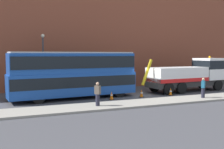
{
  "coord_description": "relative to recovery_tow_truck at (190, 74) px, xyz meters",
  "views": [
    {
      "loc": [
        -12.76,
        -22.56,
        3.87
      ],
      "look_at": [
        -2.95,
        0.36,
        2.0
      ],
      "focal_mm": 43.74,
      "sensor_mm": 36.0,
      "label": 1
    }
  ],
  "objects": [
    {
      "name": "pedestrian_onlooker",
      "position": [
        -12.08,
        -4.7,
        -0.77
      ],
      "size": [
        0.45,
        0.48,
        1.71
      ],
      "rotation": [
        0.0,
        0.0,
        0.66
      ],
      "color": "#232333",
      "rests_on": "near_kerb"
    },
    {
      "name": "near_kerb",
      "position": [
        -6.01,
        -4.59,
        -1.68
      ],
      "size": [
        60.0,
        2.8,
        0.15
      ],
      "primitive_type": "cube",
      "color": "gray",
      "rests_on": "ground_plane"
    },
    {
      "name": "recovery_tow_truck",
      "position": [
        0.0,
        0.0,
        0.0
      ],
      "size": [
        10.22,
        3.26,
        3.67
      ],
      "rotation": [
        0.0,
        0.0,
        0.07
      ],
      "color": "#2D2D2D",
      "rests_on": "ground_plane"
    },
    {
      "name": "ground_plane",
      "position": [
        -6.01,
        -0.39,
        -1.76
      ],
      "size": [
        120.0,
        120.0,
        0.0
      ],
      "primitive_type": "plane",
      "color": "#424247"
    },
    {
      "name": "traffic_cone_near_truck",
      "position": [
        -3.71,
        -1.78,
        -1.42
      ],
      "size": [
        0.36,
        0.36,
        0.72
      ],
      "color": "orange",
      "rests_on": "ground_plane"
    },
    {
      "name": "double_decker_bus",
      "position": [
        -12.54,
        -0.03,
        0.47
      ],
      "size": [
        11.16,
        3.32,
        4.06
      ],
      "rotation": [
        0.0,
        0.0,
        0.07
      ],
      "color": "#19479E",
      "rests_on": "ground_plane"
    },
    {
      "name": "traffic_cone_midway",
      "position": [
        -6.78,
        -1.68,
        -1.42
      ],
      "size": [
        0.36,
        0.36,
        0.72
      ],
      "color": "orange",
      "rests_on": "ground_plane"
    },
    {
      "name": "pedestrian_bystander",
      "position": [
        -2.56,
        -4.82,
        -0.77
      ],
      "size": [
        0.48,
        0.45,
        1.71
      ],
      "rotation": [
        0.0,
        0.0,
        2.2
      ],
      "color": "#232333",
      "rests_on": "near_kerb"
    },
    {
      "name": "street_lamp",
      "position": [
        -14.45,
        4.31,
        1.71
      ],
      "size": [
        0.36,
        0.36,
        5.83
      ],
      "color": "#38383D",
      "rests_on": "ground_plane"
    },
    {
      "name": "traffic_cone_near_bus",
      "position": [
        -9.78,
        -1.86,
        -1.42
      ],
      "size": [
        0.36,
        0.36,
        0.72
      ],
      "color": "orange",
      "rests_on": "ground_plane"
    },
    {
      "name": "building_facade",
      "position": [
        -6.01,
        6.5,
        6.31
      ],
      "size": [
        60.0,
        1.5,
        16.0
      ],
      "color": "brown",
      "rests_on": "ground_plane"
    }
  ]
}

